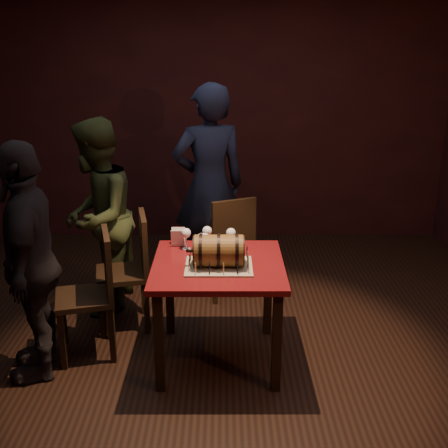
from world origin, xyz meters
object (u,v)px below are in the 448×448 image
object	(u,v)px
wine_glass_mid	(207,232)
wine_glass_right	(231,234)
barrel_cake	(219,251)
person_left_rear	(97,217)
pint_of_ale	(203,245)
person_back	(209,186)
pub_table	(218,278)
wine_glass_left	(186,234)
chair_left_rear	(132,265)
chair_back	(229,242)
chair_left_front	(95,287)
person_left_front	(30,262)

from	to	relation	value
wine_glass_mid	wine_glass_right	bearing A→B (deg)	-14.27
barrel_cake	person_left_rear	bearing A→B (deg)	138.12
wine_glass_right	person_left_rear	xyz separation A→B (m)	(-1.10, 0.56, -0.05)
pint_of_ale	person_left_rear	bearing A→B (deg)	143.26
barrel_cake	pint_of_ale	xyz separation A→B (m)	(-0.11, 0.23, -0.05)
barrel_cake	person_back	distance (m)	1.51
pint_of_ale	person_back	world-z (taller)	person_back
pub_table	wine_glass_left	size ratio (longest dim) A/B	5.59
pint_of_ale	chair_left_rear	size ratio (longest dim) A/B	0.16
chair_back	person_left_rear	size ratio (longest dim) A/B	0.57
wine_glass_mid	pint_of_ale	distance (m)	0.16
chair_left_front	wine_glass_mid	bearing A→B (deg)	15.08
chair_left_front	person_left_front	world-z (taller)	person_left_front
barrel_cake	person_left_rear	size ratio (longest dim) A/B	0.24
wine_glass_left	person_left_rear	xyz separation A→B (m)	(-0.77, 0.57, -0.05)
wine_glass_mid	chair_left_front	distance (m)	0.90
pint_of_ale	person_left_rear	size ratio (longest dim) A/B	0.09
chair_back	chair_left_rear	world-z (taller)	same
wine_glass_right	chair_left_front	distance (m)	1.05
wine_glass_right	person_left_rear	size ratio (longest dim) A/B	0.10
wine_glass_right	chair_left_front	xyz separation A→B (m)	(-0.97, -0.17, -0.35)
barrel_cake	wine_glass_left	world-z (taller)	barrel_cake
wine_glass_mid	chair_back	world-z (taller)	chair_back
person_back	person_left_rear	size ratio (longest dim) A/B	1.14
pint_of_ale	person_left_front	bearing A→B (deg)	-165.21
chair_left_rear	chair_left_front	distance (m)	0.47
wine_glass_right	person_left_rear	distance (m)	1.23
chair_left_front	person_back	bearing A→B (deg)	59.38
person_back	chair_left_rear	bearing A→B (deg)	41.43
barrel_cake	wine_glass_left	distance (m)	0.41
wine_glass_right	pint_of_ale	bearing A→B (deg)	-151.53
barrel_cake	person_left_rear	world-z (taller)	person_left_rear
person_left_front	person_back	bearing A→B (deg)	134.61
wine_glass_mid	person_back	size ratio (longest dim) A/B	0.09
wine_glass_mid	pint_of_ale	xyz separation A→B (m)	(-0.02, -0.15, -0.04)
pub_table	wine_glass_left	bearing A→B (deg)	131.48
barrel_cake	chair_left_rear	size ratio (longest dim) A/B	0.42
person_left_front	chair_left_front	bearing A→B (deg)	114.20
chair_left_front	wine_glass_left	bearing A→B (deg)	14.54
pint_of_ale	chair_left_front	size ratio (longest dim) A/B	0.16
chair_left_rear	pub_table	bearing A→B (deg)	-37.17
person_left_rear	wine_glass_left	bearing A→B (deg)	56.93
wine_glass_left	chair_left_rear	size ratio (longest dim) A/B	0.17
chair_left_rear	barrel_cake	bearing A→B (deg)	-40.68
pub_table	wine_glass_right	xyz separation A→B (m)	(0.09, 0.27, 0.23)
wine_glass_right	pub_table	bearing A→B (deg)	-108.62
wine_glass_left	person_left_front	size ratio (longest dim) A/B	0.10
barrel_cake	chair_back	bearing A→B (deg)	85.86
wine_glass_left	person_left_front	distance (m)	1.08
pub_table	person_left_front	distance (m)	1.26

